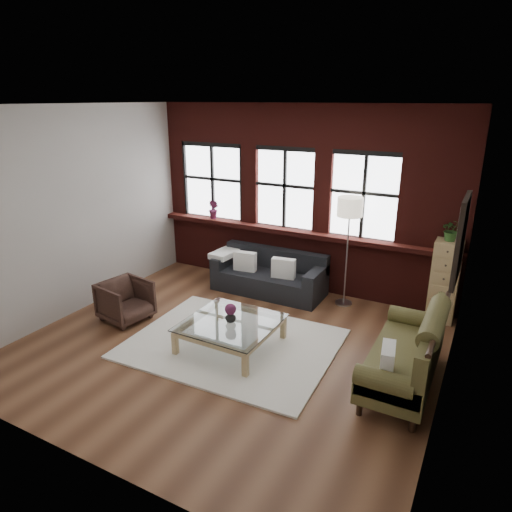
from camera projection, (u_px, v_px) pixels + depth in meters
The scene contains 26 objects.
floor at pixel (230, 345), 6.39m from camera, with size 5.50×5.50×0.00m, color brown.
ceiling at pixel (225, 105), 5.34m from camera, with size 5.50×5.50×0.00m, color white.
wall_back at pixel (302, 199), 7.95m from camera, with size 5.50×5.50×0.00m, color #B0ABA4.
wall_front at pixel (71, 311), 3.78m from camera, with size 5.50×5.50×0.00m, color #B0ABA4.
wall_left at pixel (76, 212), 7.09m from camera, with size 5.00×5.00×0.00m, color #B0ABA4.
wall_right at pixel (458, 271), 4.65m from camera, with size 5.00×5.00×0.00m, color #B0ABA4.
brick_backwall at pixel (301, 200), 7.90m from camera, with size 5.50×0.12×3.20m, color #4A1511, non-canonical shape.
sill_ledge at pixel (298, 232), 8.01m from camera, with size 5.50×0.30×0.08m, color #4A1511.
window_left at pixel (213, 183), 8.66m from camera, with size 1.38×0.10×1.50m, color black, non-canonical shape.
window_mid at pixel (285, 190), 8.00m from camera, with size 1.38×0.10×1.50m, color black, non-canonical shape.
window_right at pixel (364, 197), 7.38m from camera, with size 1.38×0.10×1.50m, color black, non-canonical shape.
wall_poster at pixel (461, 240), 4.83m from camera, with size 0.05×0.74×0.94m, color black, non-canonical shape.
shag_rug at pixel (233, 343), 6.40m from camera, with size 2.78×2.19×0.03m, color white.
dark_sofa at pixel (269, 273), 8.01m from camera, with size 1.96×0.79×0.71m, color black, non-canonical shape.
pillow_a at pixel (245, 261), 8.05m from camera, with size 0.40×0.14×0.34m, color white.
pillow_b at pixel (283, 268), 7.72m from camera, with size 0.40×0.14×0.34m, color white.
vintage_settee at pixel (404, 348), 5.37m from camera, with size 0.82×1.85×0.99m, color brown, non-canonical shape.
pillow_settee at pixel (387, 361), 4.90m from camera, with size 0.14×0.38×0.34m, color white.
armchair at pixel (126, 301), 7.02m from camera, with size 0.67×0.69×0.63m, color #301E18.
coffee_table at pixel (231, 335), 6.27m from camera, with size 1.20×1.20×0.40m, color tan, non-canonical shape.
vase at pixel (231, 317), 6.18m from camera, with size 0.15×0.15×0.16m, color #B2B2B2.
flowers at pixel (230, 309), 6.14m from camera, with size 0.16×0.16×0.16m, color #6A244B.
drawer_chest at pixel (444, 281), 6.93m from camera, with size 0.39×0.39×1.28m, color tan.
potted_plant_top at pixel (452, 230), 6.67m from camera, with size 0.30×0.26×0.33m, color #2D5923.
floor_lamp at pixel (347, 248), 7.35m from camera, with size 0.40×0.40×1.96m, color #A5A5A8, non-canonical shape.
sill_plant at pixel (214, 209), 8.68m from camera, with size 0.21×0.17×0.38m, color #6A244B.
Camera 1 is at (2.97, -4.80, 3.28)m, focal length 32.00 mm.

